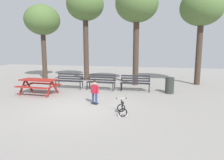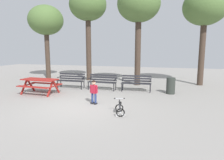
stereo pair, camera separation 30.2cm
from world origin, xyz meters
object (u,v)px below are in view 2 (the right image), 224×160
at_px(trash_bin, 171,86).
at_px(child_standing, 94,90).
at_px(park_bench_right, 136,82).
at_px(park_bench_left, 102,81).
at_px(picnic_table, 40,82).
at_px(park_bench_far_left, 71,79).
at_px(kids_bicycle, 120,109).

bearing_deg(trash_bin, child_standing, -136.99).
relative_size(park_bench_right, trash_bin, 1.96).
bearing_deg(park_bench_left, trash_bin, -0.47).
relative_size(picnic_table, park_bench_right, 1.14).
bearing_deg(park_bench_far_left, picnic_table, -114.68).
height_order(park_bench_left, trash_bin, park_bench_left).
relative_size(park_bench_left, trash_bin, 1.95).
bearing_deg(child_standing, trash_bin, 43.01).
distance_m(park_bench_left, park_bench_right, 1.90).
relative_size(picnic_table, park_bench_far_left, 1.16).
distance_m(park_bench_far_left, park_bench_right, 3.80).
bearing_deg(child_standing, park_bench_right, 66.92).
relative_size(park_bench_far_left, child_standing, 1.59).
height_order(picnic_table, park_bench_right, park_bench_right).
bearing_deg(child_standing, picnic_table, 162.35).
height_order(park_bench_right, kids_bicycle, park_bench_right).
bearing_deg(park_bench_right, trash_bin, -5.07).
distance_m(park_bench_right, trash_bin, 1.80).
distance_m(picnic_table, park_bench_right, 5.03).
xyz_separation_m(park_bench_right, trash_bin, (1.79, -0.16, -0.10)).
bearing_deg(kids_bicycle, trash_bin, 65.96).
bearing_deg(park_bench_right, picnic_table, -156.88).
relative_size(child_standing, kids_bicycle, 1.61).
distance_m(park_bench_far_left, kids_bicycle, 5.47).
relative_size(park_bench_right, kids_bicycle, 2.60).
xyz_separation_m(picnic_table, trash_bin, (6.42, 1.82, -0.18)).
bearing_deg(trash_bin, park_bench_right, 174.93).
xyz_separation_m(park_bench_right, kids_bicycle, (0.06, -4.04, -0.31)).
distance_m(kids_bicycle, trash_bin, 4.25).
distance_m(picnic_table, kids_bicycle, 5.13).
height_order(picnic_table, trash_bin, trash_bin).
height_order(park_bench_far_left, park_bench_left, same).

